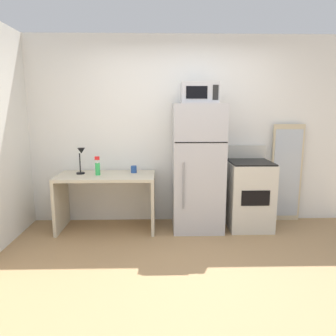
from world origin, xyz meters
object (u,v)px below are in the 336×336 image
object	(u,v)px
spray_bottle	(98,168)
refrigerator	(198,168)
desk_lamp	(81,156)
oven_range	(249,194)
leaning_mirror	(286,173)
coffee_mug	(134,169)
desk	(107,191)
microwave	(199,93)

from	to	relation	value
spray_bottle	refrigerator	bearing A→B (deg)	1.27
desk_lamp	spray_bottle	distance (m)	0.28
desk_lamp	refrigerator	size ratio (longest dim) A/B	0.21
oven_range	leaning_mirror	distance (m)	0.69
coffee_mug	spray_bottle	size ratio (longest dim) A/B	0.38
desk_lamp	coffee_mug	size ratio (longest dim) A/B	3.72
refrigerator	leaning_mirror	xyz separation A→B (m)	(1.31, 0.27, -0.14)
desk	refrigerator	size ratio (longest dim) A/B	0.76
refrigerator	microwave	world-z (taller)	microwave
leaning_mirror	spray_bottle	bearing A→B (deg)	-173.51
oven_range	coffee_mug	bearing A→B (deg)	176.24
spray_bottle	microwave	xyz separation A→B (m)	(1.32, 0.01, 0.96)
refrigerator	oven_range	xyz separation A→B (m)	(0.71, 0.02, -0.37)
desk	leaning_mirror	bearing A→B (deg)	6.23
coffee_mug	oven_range	xyz separation A→B (m)	(1.57, -0.10, -0.33)
oven_range	leaning_mirror	bearing A→B (deg)	22.99
refrigerator	microwave	size ratio (longest dim) A/B	3.65
desk_lamp	oven_range	distance (m)	2.32
desk	refrigerator	xyz separation A→B (m)	(1.22, 0.01, 0.31)
refrigerator	desk	bearing A→B (deg)	-179.72
refrigerator	oven_range	distance (m)	0.80
desk	microwave	bearing A→B (deg)	-0.72
desk	leaning_mirror	xyz separation A→B (m)	(2.53, 0.28, 0.17)
coffee_mug	oven_range	world-z (taller)	oven_range
coffee_mug	leaning_mirror	distance (m)	2.18
desk	spray_bottle	world-z (taller)	spray_bottle
desk	oven_range	distance (m)	1.93
coffee_mug	oven_range	size ratio (longest dim) A/B	0.09
spray_bottle	leaning_mirror	world-z (taller)	leaning_mirror
coffee_mug	microwave	size ratio (longest dim) A/B	0.21
desk	microwave	distance (m)	1.76
desk	desk_lamp	distance (m)	0.57
refrigerator	microwave	bearing A→B (deg)	-89.68
desk	desk_lamp	bearing A→B (deg)	171.19
refrigerator	spray_bottle	bearing A→B (deg)	-178.73
spray_bottle	oven_range	distance (m)	2.07
microwave	leaning_mirror	bearing A→B (deg)	12.53
microwave	leaning_mirror	distance (m)	1.74
oven_range	refrigerator	bearing A→B (deg)	-178.78
coffee_mug	microwave	world-z (taller)	microwave
spray_bottle	refrigerator	size ratio (longest dim) A/B	0.15
oven_range	microwave	bearing A→B (deg)	-177.08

